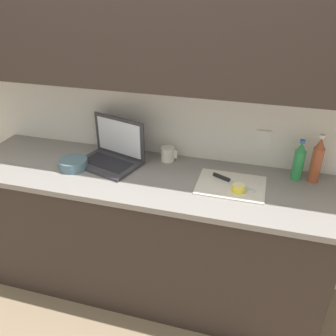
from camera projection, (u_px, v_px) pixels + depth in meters
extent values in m
plane|color=#847056|center=(148.00, 284.00, 2.58)|extent=(12.00, 12.00, 0.00)
cube|color=white|center=(160.00, 96.00, 2.24)|extent=(5.20, 0.06, 2.60)
cube|color=white|center=(120.00, 124.00, 2.37)|extent=(0.09, 0.01, 0.12)
cube|color=white|center=(263.00, 140.00, 2.15)|extent=(0.09, 0.01, 0.12)
cube|color=#332823|center=(148.00, 19.00, 1.85)|extent=(4.42, 0.32, 0.70)
cube|color=#332823|center=(146.00, 236.00, 2.37)|extent=(2.21, 0.59, 0.88)
cube|color=gray|center=(144.00, 177.00, 2.15)|extent=(2.27, 0.62, 0.03)
cube|color=#9EA3A8|center=(26.00, 166.00, 2.41)|extent=(0.43, 0.41, 0.16)
cube|color=#333338|center=(108.00, 164.00, 2.24)|extent=(0.44, 0.36, 0.02)
cube|color=black|center=(108.00, 162.00, 2.24)|extent=(0.34, 0.24, 0.00)
cube|color=#333338|center=(119.00, 137.00, 2.27)|extent=(0.37, 0.12, 0.27)
cube|color=white|center=(119.00, 137.00, 2.27)|extent=(0.33, 0.10, 0.22)
cube|color=silver|center=(231.00, 185.00, 2.03)|extent=(0.38, 0.29, 0.01)
cube|color=silver|center=(242.00, 187.00, 2.01)|extent=(0.17, 0.10, 0.00)
cylinder|color=black|center=(222.00, 177.00, 2.08)|extent=(0.11, 0.07, 0.02)
cylinder|color=yellow|center=(239.00, 188.00, 1.96)|extent=(0.07, 0.07, 0.04)
cylinder|color=#F4EAA3|center=(239.00, 185.00, 1.95)|extent=(0.07, 0.07, 0.00)
cylinder|color=#2D934C|center=(298.00, 165.00, 2.06)|extent=(0.06, 0.06, 0.18)
cone|color=#2D934C|center=(302.00, 147.00, 2.00)|extent=(0.06, 0.06, 0.05)
cylinder|color=#3366B2|center=(303.00, 141.00, 1.98)|extent=(0.03, 0.03, 0.02)
cylinder|color=#A34C2D|center=(316.00, 165.00, 2.03)|extent=(0.06, 0.06, 0.21)
cone|color=#A34C2D|center=(321.00, 143.00, 1.96)|extent=(0.06, 0.06, 0.06)
cylinder|color=white|center=(322.00, 136.00, 1.94)|extent=(0.03, 0.03, 0.02)
cylinder|color=silver|center=(168.00, 154.00, 2.28)|extent=(0.09, 0.09, 0.09)
cube|color=silver|center=(176.00, 154.00, 2.27)|extent=(0.02, 0.01, 0.05)
cylinder|color=slate|center=(73.00, 164.00, 2.20)|extent=(0.17, 0.17, 0.06)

